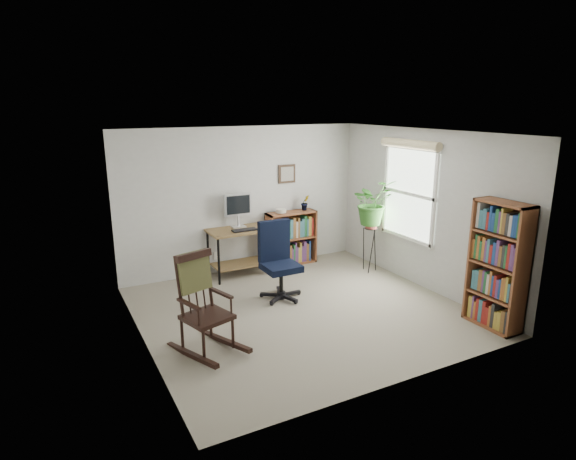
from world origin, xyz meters
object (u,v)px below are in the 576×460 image
desk (242,252)px  rocking_chair (207,304)px  tall_bookshelf (498,266)px  low_bookshelf (291,238)px  office_chair (281,261)px

desk → rocking_chair: bearing=-121.5°
rocking_chair → tall_bookshelf: size_ratio=0.72×
rocking_chair → low_bookshelf: 3.25m
tall_bookshelf → low_bookshelf: bearing=108.2°
rocking_chair → low_bookshelf: bearing=27.6°
desk → rocking_chair: (-1.33, -2.17, 0.19)m
tall_bookshelf → rocking_chair: bearing=162.6°
desk → office_chair: (0.11, -1.19, 0.18)m
desk → tall_bookshelf: tall_bookshelf is taller
desk → tall_bookshelf: size_ratio=0.67×
office_chair → rocking_chair: 1.74m
desk → tall_bookshelf: bearing=-57.2°
desk → tall_bookshelf: (2.08, -3.24, 0.42)m
office_chair → rocking_chair: (-1.44, -0.98, 0.01)m
desk → rocking_chair: rocking_chair is taller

